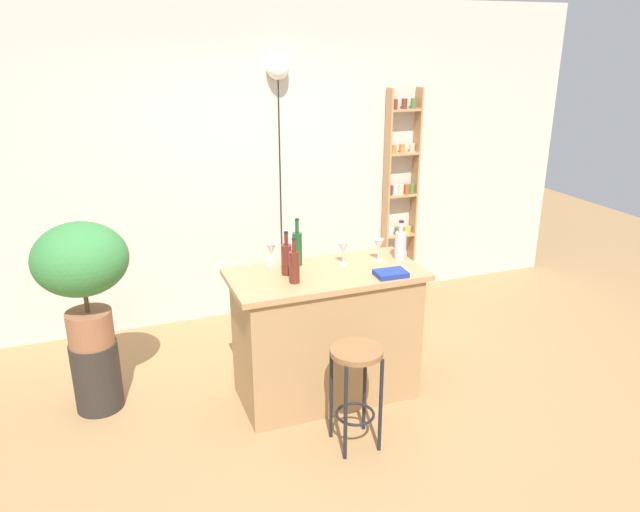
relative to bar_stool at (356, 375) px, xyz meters
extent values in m
plane|color=#A37A4C|center=(0.04, 0.31, -0.50)|extent=(12.00, 12.00, 0.00)
cube|color=beige|center=(0.04, 2.26, 0.90)|extent=(6.40, 0.10, 2.80)
cube|color=#A87F51|center=(0.04, 0.61, -0.05)|extent=(1.23, 0.59, 0.92)
cube|color=tan|center=(0.04, 0.61, 0.43)|extent=(1.33, 0.65, 0.04)
cylinder|color=black|center=(-0.12, -0.12, -0.18)|extent=(0.02, 0.02, 0.65)
cylinder|color=black|center=(0.12, -0.12, -0.18)|extent=(0.02, 0.02, 0.65)
cylinder|color=black|center=(-0.12, 0.12, -0.18)|extent=(0.02, 0.02, 0.65)
cylinder|color=black|center=(0.12, 0.12, -0.18)|extent=(0.02, 0.02, 0.65)
torus|color=black|center=(0.00, 0.00, -0.29)|extent=(0.25, 0.25, 0.02)
cylinder|color=olive|center=(0.00, 0.00, 0.16)|extent=(0.33, 0.33, 0.03)
cube|color=tan|center=(1.26, 2.13, 0.52)|extent=(0.02, 0.12, 2.04)
cube|color=tan|center=(1.57, 2.13, 0.52)|extent=(0.02, 0.12, 2.04)
cube|color=tan|center=(1.41, 2.13, -0.30)|extent=(0.29, 0.12, 0.02)
cylinder|color=silver|center=(1.30, 2.13, -0.23)|extent=(0.05, 0.05, 0.12)
cylinder|color=silver|center=(1.38, 2.13, -0.23)|extent=(0.05, 0.05, 0.12)
cylinder|color=gold|center=(1.46, 2.13, -0.23)|extent=(0.05, 0.05, 0.12)
cylinder|color=brown|center=(1.53, 2.13, -0.23)|extent=(0.05, 0.05, 0.12)
cube|color=tan|center=(1.41, 2.13, 0.11)|extent=(0.29, 0.12, 0.02)
cylinder|color=silver|center=(1.32, 2.13, 0.15)|extent=(0.08, 0.08, 0.07)
cylinder|color=#4C7033|center=(1.41, 2.12, 0.15)|extent=(0.08, 0.08, 0.07)
cylinder|color=gold|center=(1.50, 2.12, 0.15)|extent=(0.08, 0.08, 0.07)
cube|color=tan|center=(1.41, 2.13, 0.52)|extent=(0.29, 0.12, 0.02)
cylinder|color=brown|center=(1.30, 2.14, 0.57)|extent=(0.06, 0.06, 0.10)
cylinder|color=silver|center=(1.36, 2.14, 0.57)|extent=(0.06, 0.06, 0.10)
cylinder|color=beige|center=(1.42, 2.13, 0.57)|extent=(0.06, 0.06, 0.10)
cylinder|color=#994C23|center=(1.48, 2.12, 0.57)|extent=(0.06, 0.06, 0.10)
cylinder|color=#4C7033|center=(1.53, 2.12, 0.57)|extent=(0.06, 0.06, 0.10)
cube|color=tan|center=(1.41, 2.13, 0.92)|extent=(0.29, 0.12, 0.02)
cylinder|color=#AD7A38|center=(1.31, 2.12, 0.97)|extent=(0.05, 0.05, 0.08)
cylinder|color=#AD7A38|center=(1.41, 2.14, 0.97)|extent=(0.05, 0.05, 0.08)
cylinder|color=beige|center=(1.52, 2.14, 0.97)|extent=(0.05, 0.05, 0.08)
cube|color=tan|center=(1.41, 2.13, 1.33)|extent=(0.29, 0.12, 0.02)
cylinder|color=brown|center=(1.31, 2.12, 1.39)|extent=(0.05, 0.05, 0.09)
cylinder|color=brown|center=(1.41, 2.13, 1.39)|extent=(0.05, 0.05, 0.09)
cylinder|color=#4C7033|center=(1.51, 2.13, 1.39)|extent=(0.05, 0.05, 0.09)
cylinder|color=#2D2823|center=(-1.51, 1.02, -0.25)|extent=(0.32, 0.32, 0.50)
cylinder|color=#935B3D|center=(-1.51, 1.02, 0.11)|extent=(0.30, 0.30, 0.24)
cylinder|color=brown|center=(-1.51, 1.02, 0.31)|extent=(0.03, 0.03, 0.16)
ellipsoid|color=#387F3D|center=(-1.51, 1.02, 0.61)|extent=(0.61, 0.55, 0.49)
cylinder|color=#194C23|center=(-0.10, 0.81, 0.57)|extent=(0.07, 0.07, 0.24)
cylinder|color=#194C23|center=(-0.10, 0.81, 0.73)|extent=(0.03, 0.03, 0.09)
cylinder|color=black|center=(-0.10, 0.81, 0.79)|extent=(0.03, 0.03, 0.01)
cylinder|color=#5B2319|center=(-0.22, 0.51, 0.56)|extent=(0.07, 0.07, 0.21)
cylinder|color=#5B2319|center=(-0.22, 0.51, 0.71)|extent=(0.03, 0.03, 0.08)
cylinder|color=black|center=(-0.22, 0.51, 0.75)|extent=(0.03, 0.03, 0.01)
cylinder|color=#5B2319|center=(-0.23, 0.67, 0.56)|extent=(0.07, 0.07, 0.21)
cylinder|color=#5B2319|center=(-0.23, 0.67, 0.70)|extent=(0.03, 0.03, 0.08)
cylinder|color=black|center=(-0.23, 0.67, 0.75)|extent=(0.03, 0.03, 0.01)
cylinder|color=#B2B2B7|center=(0.63, 0.66, 0.55)|extent=(0.08, 0.08, 0.20)
cylinder|color=#B2B2B7|center=(0.63, 0.66, 0.69)|extent=(0.03, 0.03, 0.08)
cylinder|color=black|center=(0.63, 0.66, 0.74)|extent=(0.03, 0.03, 0.01)
cylinder|color=silver|center=(0.47, 0.68, 0.45)|extent=(0.06, 0.06, 0.00)
cylinder|color=silver|center=(0.47, 0.68, 0.49)|extent=(0.01, 0.01, 0.07)
cone|color=silver|center=(0.47, 0.68, 0.57)|extent=(0.07, 0.07, 0.08)
cylinder|color=silver|center=(0.20, 0.71, 0.45)|extent=(0.06, 0.06, 0.00)
cylinder|color=silver|center=(0.20, 0.71, 0.49)|extent=(0.01, 0.01, 0.07)
cone|color=silver|center=(0.20, 0.71, 0.57)|extent=(0.07, 0.07, 0.08)
cylinder|color=silver|center=(-0.27, 0.86, 0.45)|extent=(0.06, 0.06, 0.00)
cylinder|color=silver|center=(-0.27, 0.86, 0.49)|extent=(0.01, 0.01, 0.07)
cone|color=silver|center=(-0.27, 0.86, 0.57)|extent=(0.07, 0.07, 0.08)
cube|color=navy|center=(0.42, 0.39, 0.47)|extent=(0.22, 0.16, 0.03)
cylinder|color=black|center=(0.20, 2.15, 0.61)|extent=(0.01, 0.01, 2.23)
sphere|color=white|center=(0.20, 2.15, 1.73)|extent=(0.20, 0.20, 0.20)
camera|label=1|loc=(-1.36, -2.95, 1.94)|focal=33.77mm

